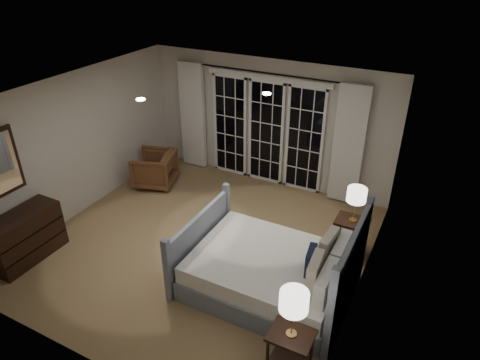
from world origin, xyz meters
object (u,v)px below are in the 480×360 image
at_px(nightstand_left, 290,348).
at_px(bed, 272,271).
at_px(nightstand_right, 351,232).
at_px(lamp_left, 294,302).
at_px(armchair, 155,169).
at_px(dresser, 25,236).
at_px(lamp_right, 357,195).

bearing_deg(nightstand_left, bed, 121.94).
distance_m(bed, nightstand_right, 1.50).
distance_m(lamp_left, armchair, 4.99).
bearing_deg(dresser, nightstand_left, -1.01).
relative_size(nightstand_left, lamp_left, 1.05).
bearing_deg(bed, dresser, -163.61).
distance_m(lamp_left, lamp_right, 2.43).
bearing_deg(dresser, lamp_left, -1.01).
height_order(lamp_left, armchair, lamp_left).
height_order(nightstand_left, lamp_left, lamp_left).
xyz_separation_m(lamp_right, dresser, (-4.41, -2.35, -0.69)).
distance_m(bed, nightstand_left, 1.36).
relative_size(nightstand_left, armchair, 0.81).
distance_m(bed, armchair, 3.72).
bearing_deg(nightstand_left, dresser, 178.99).
bearing_deg(lamp_left, dresser, 178.99).
bearing_deg(lamp_right, bed, -120.87).
xyz_separation_m(nightstand_right, armchair, (-4.07, 0.42, -0.07)).
xyz_separation_m(lamp_left, lamp_right, (0.05, 2.43, -0.02)).
height_order(nightstand_right, dresser, dresser).
bearing_deg(bed, lamp_left, -58.06).
relative_size(armchair, dresser, 0.69).
xyz_separation_m(nightstand_right, lamp_right, (0.00, -0.00, 0.67)).
bearing_deg(nightstand_right, nightstand_left, -91.17).
height_order(nightstand_left, dresser, dresser).
height_order(nightstand_right, lamp_right, lamp_right).
xyz_separation_m(lamp_left, armchair, (-4.02, 2.85, -0.75)).
bearing_deg(nightstand_right, lamp_left, -91.17).
xyz_separation_m(bed, nightstand_left, (0.72, -1.15, 0.08)).
bearing_deg(lamp_left, armchair, 144.65).
distance_m(lamp_right, dresser, 5.05).
xyz_separation_m(nightstand_left, lamp_left, (-0.00, 0.00, 0.69)).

